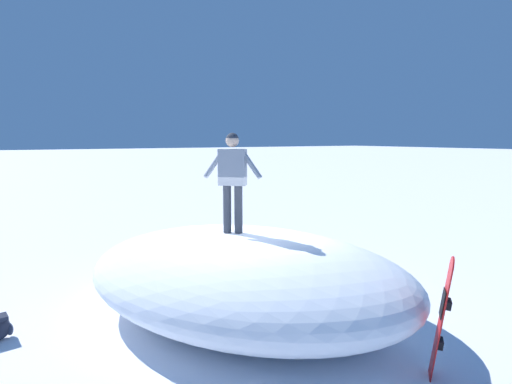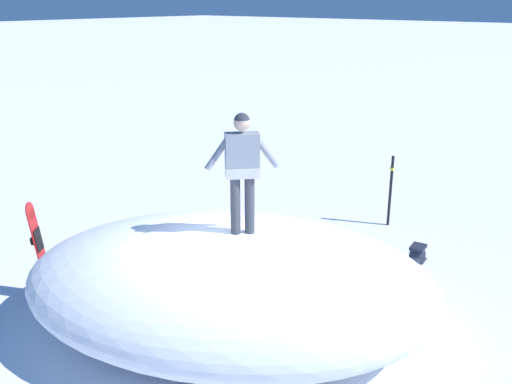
% 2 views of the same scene
% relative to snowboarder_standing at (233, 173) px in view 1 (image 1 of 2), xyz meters
% --- Properties ---
extents(ground, '(240.00, 240.00, 0.00)m').
position_rel_snowboarder_standing_xyz_m(ground, '(-0.37, -0.13, -2.55)').
color(ground, white).
extents(snow_mound, '(6.57, 7.32, 1.52)m').
position_rel_snowboarder_standing_xyz_m(snow_mound, '(-0.16, 0.14, -1.79)').
color(snow_mound, white).
rests_on(snow_mound, ground).
extents(snowboarder_standing, '(0.82, 0.75, 1.72)m').
position_rel_snowboarder_standing_xyz_m(snowboarder_standing, '(0.00, 0.00, 0.00)').
color(snowboarder_standing, '#333842').
rests_on(snowboarder_standing, snow_mound).
extents(snowboard_primary_upright, '(0.36, 0.35, 1.67)m').
position_rel_snowboarder_standing_xyz_m(snowboard_primary_upright, '(-1.44, 3.08, -1.69)').
color(snowboard_primary_upright, red).
rests_on(snowboard_primary_upright, ground).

